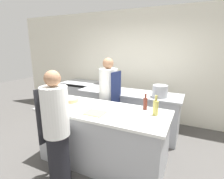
{
  "coord_description": "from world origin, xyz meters",
  "views": [
    {
      "loc": [
        1.26,
        -2.28,
        1.91
      ],
      "look_at": [
        0.0,
        0.35,
        1.18
      ],
      "focal_mm": 28.0,
      "sensor_mm": 36.0,
      "label": 1
    }
  ],
  "objects_px": {
    "chef_at_stove": "(108,100)",
    "stockpot": "(160,91)",
    "chef_at_prep_near": "(57,130)",
    "bowl_prep_small": "(72,100)",
    "bottle_wine": "(145,103)",
    "bowl_mixing_large": "(52,105)",
    "oven_range": "(81,97)",
    "bottle_olive_oil": "(64,100)",
    "bottle_vinegar": "(156,107)"
  },
  "relations": [
    {
      "from": "chef_at_prep_near",
      "to": "bottle_olive_oil",
      "type": "height_order",
      "value": "chef_at_prep_near"
    },
    {
      "from": "bottle_vinegar",
      "to": "bottle_wine",
      "type": "relative_size",
      "value": 1.17
    },
    {
      "from": "bottle_olive_oil",
      "to": "bottle_wine",
      "type": "relative_size",
      "value": 1.2
    },
    {
      "from": "chef_at_stove",
      "to": "stockpot",
      "type": "relative_size",
      "value": 5.74
    },
    {
      "from": "chef_at_stove",
      "to": "bottle_olive_oil",
      "type": "bearing_deg",
      "value": -14.0
    },
    {
      "from": "bowl_mixing_large",
      "to": "bottle_olive_oil",
      "type": "bearing_deg",
      "value": 19.9
    },
    {
      "from": "bottle_wine",
      "to": "bowl_mixing_large",
      "type": "relative_size",
      "value": 1.23
    },
    {
      "from": "chef_at_stove",
      "to": "bottle_vinegar",
      "type": "relative_size",
      "value": 5.65
    },
    {
      "from": "bottle_wine",
      "to": "bowl_prep_small",
      "type": "xyz_separation_m",
      "value": [
        -1.29,
        -0.2,
        -0.07
      ]
    },
    {
      "from": "chef_at_stove",
      "to": "stockpot",
      "type": "bearing_deg",
      "value": 117.97
    },
    {
      "from": "chef_at_prep_near",
      "to": "bottle_olive_oil",
      "type": "distance_m",
      "value": 0.65
    },
    {
      "from": "bottle_vinegar",
      "to": "stockpot",
      "type": "relative_size",
      "value": 1.02
    },
    {
      "from": "oven_range",
      "to": "bottle_wine",
      "type": "height_order",
      "value": "bottle_wine"
    },
    {
      "from": "oven_range",
      "to": "bottle_wine",
      "type": "xyz_separation_m",
      "value": [
        2.25,
        -1.41,
        0.57
      ]
    },
    {
      "from": "bottle_vinegar",
      "to": "chef_at_stove",
      "type": "bearing_deg",
      "value": 149.94
    },
    {
      "from": "bottle_olive_oil",
      "to": "stockpot",
      "type": "distance_m",
      "value": 1.82
    },
    {
      "from": "bowl_mixing_large",
      "to": "chef_at_stove",
      "type": "bearing_deg",
      "value": 60.22
    },
    {
      "from": "oven_range",
      "to": "chef_at_stove",
      "type": "relative_size",
      "value": 0.54
    },
    {
      "from": "oven_range",
      "to": "bowl_mixing_large",
      "type": "relative_size",
      "value": 4.46
    },
    {
      "from": "bottle_olive_oil",
      "to": "bottle_wine",
      "type": "xyz_separation_m",
      "value": [
        1.25,
        0.45,
        -0.02
      ]
    },
    {
      "from": "bottle_vinegar",
      "to": "bottle_wine",
      "type": "height_order",
      "value": "bottle_vinegar"
    },
    {
      "from": "bowl_mixing_large",
      "to": "bowl_prep_small",
      "type": "height_order",
      "value": "bowl_prep_small"
    },
    {
      "from": "bottle_olive_oil",
      "to": "stockpot",
      "type": "relative_size",
      "value": 1.04
    },
    {
      "from": "bowl_mixing_large",
      "to": "stockpot",
      "type": "xyz_separation_m",
      "value": [
        1.52,
        1.33,
        0.09
      ]
    },
    {
      "from": "oven_range",
      "to": "bottle_vinegar",
      "type": "height_order",
      "value": "bottle_vinegar"
    },
    {
      "from": "chef_at_prep_near",
      "to": "bowl_prep_small",
      "type": "relative_size",
      "value": 6.93
    },
    {
      "from": "oven_range",
      "to": "bowl_mixing_large",
      "type": "bearing_deg",
      "value": -67.14
    },
    {
      "from": "bottle_wine",
      "to": "bowl_prep_small",
      "type": "height_order",
      "value": "bottle_wine"
    },
    {
      "from": "oven_range",
      "to": "bowl_prep_small",
      "type": "bearing_deg",
      "value": -59.02
    },
    {
      "from": "oven_range",
      "to": "stockpot",
      "type": "relative_size",
      "value": 3.13
    },
    {
      "from": "chef_at_prep_near",
      "to": "stockpot",
      "type": "xyz_separation_m",
      "value": [
        1.02,
        1.78,
        0.24
      ]
    },
    {
      "from": "oven_range",
      "to": "chef_at_stove",
      "type": "bearing_deg",
      "value": -34.8
    },
    {
      "from": "chef_at_stove",
      "to": "bottle_wine",
      "type": "bearing_deg",
      "value": 70.46
    },
    {
      "from": "bottle_wine",
      "to": "stockpot",
      "type": "relative_size",
      "value": 0.87
    },
    {
      "from": "bottle_vinegar",
      "to": "oven_range",
      "type": "bearing_deg",
      "value": 147.22
    },
    {
      "from": "bowl_prep_small",
      "to": "stockpot",
      "type": "distance_m",
      "value": 1.7
    },
    {
      "from": "bowl_prep_small",
      "to": "bottle_olive_oil",
      "type": "bearing_deg",
      "value": -80.32
    },
    {
      "from": "oven_range",
      "to": "chef_at_prep_near",
      "type": "xyz_separation_m",
      "value": [
        1.32,
        -2.39,
        0.35
      ]
    },
    {
      "from": "bottle_wine",
      "to": "bowl_mixing_large",
      "type": "bearing_deg",
      "value": -160.21
    },
    {
      "from": "oven_range",
      "to": "bottle_olive_oil",
      "type": "xyz_separation_m",
      "value": [
        1.01,
        -1.86,
        0.59
      ]
    },
    {
      "from": "chef_at_prep_near",
      "to": "chef_at_stove",
      "type": "xyz_separation_m",
      "value": [
        0.06,
        1.43,
        0.03
      ]
    },
    {
      "from": "bowl_mixing_large",
      "to": "chef_at_prep_near",
      "type": "bearing_deg",
      "value": -42.32
    },
    {
      "from": "bottle_olive_oil",
      "to": "stockpot",
      "type": "bearing_deg",
      "value": 43.53
    },
    {
      "from": "bowl_mixing_large",
      "to": "bottle_wine",
      "type": "bearing_deg",
      "value": 19.79
    },
    {
      "from": "oven_range",
      "to": "bottle_vinegar",
      "type": "distance_m",
      "value": 2.97
    },
    {
      "from": "oven_range",
      "to": "bottle_vinegar",
      "type": "xyz_separation_m",
      "value": [
        2.45,
        -1.58,
        0.59
      ]
    },
    {
      "from": "chef_at_prep_near",
      "to": "stockpot",
      "type": "height_order",
      "value": "chef_at_prep_near"
    },
    {
      "from": "bowl_prep_small",
      "to": "stockpot",
      "type": "bearing_deg",
      "value": 36.32
    },
    {
      "from": "bottle_olive_oil",
      "to": "bowl_mixing_large",
      "type": "relative_size",
      "value": 1.48
    },
    {
      "from": "oven_range",
      "to": "chef_at_stove",
      "type": "distance_m",
      "value": 1.72
    }
  ]
}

